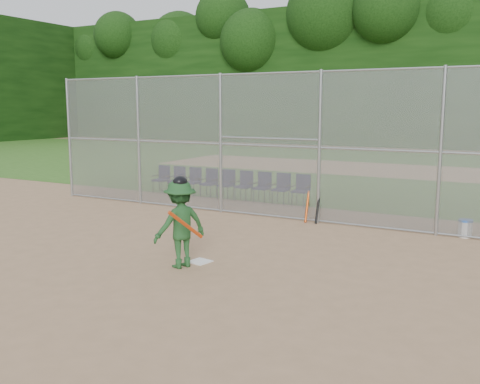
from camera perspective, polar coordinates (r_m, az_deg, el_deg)
The scene contains 18 objects.
ground at distance 10.56m, azimuth -6.58°, elevation -7.79°, with size 100.00×100.00×0.00m, color tan.
grass_strip at distance 27.06m, azimuth 15.96°, elevation 2.25°, with size 100.00×100.00×0.00m, color #34651E.
dirt_patch_far at distance 27.06m, azimuth 15.96°, elevation 2.26°, with size 24.00×24.00×0.00m, color tan.
backstop_fence at distance 14.51m, azimuth 4.76°, elevation 5.15°, with size 16.09×0.09×4.00m.
treeline at distance 28.94m, azimuth 17.35°, elevation 13.51°, with size 81.00×60.00×11.00m.
home_plate at distance 10.75m, azimuth -4.30°, elevation -7.40°, with size 0.39×0.39×0.02m, color white.
batter_at_plate at distance 10.27m, azimuth -6.40°, elevation -3.33°, with size 1.10×1.35×1.78m.
water_cooler at distance 13.74m, azimuth 22.89°, elevation -3.58°, with size 0.34×0.34×0.42m.
spare_bats at distance 14.32m, azimuth 7.73°, elevation -1.62°, with size 0.36×0.30×0.84m.
chair_0 at distance 19.42m, azimuth -8.46°, elevation 1.35°, with size 0.54×0.52×0.96m, color #10103B, non-canonical shape.
chair_1 at distance 19.02m, azimuth -6.84°, elevation 1.23°, with size 0.54×0.52×0.96m, color #10103B, non-canonical shape.
chair_2 at distance 18.64m, azimuth -5.14°, elevation 1.10°, with size 0.54×0.52×0.96m, color #10103B, non-canonical shape.
chair_3 at distance 18.28m, azimuth -3.38°, elevation 0.96°, with size 0.54×0.52×0.96m, color #10103B, non-canonical shape.
chair_4 at distance 17.93m, azimuth -1.55°, elevation 0.81°, with size 0.54×0.52×0.96m, color #10103B, non-canonical shape.
chair_5 at distance 17.60m, azimuth 0.35°, elevation 0.66°, with size 0.54×0.52×0.96m, color #10103B, non-canonical shape.
chair_6 at distance 17.30m, azimuth 2.32°, elevation 0.50°, with size 0.54×0.52×0.96m, color #10103B, non-canonical shape.
chair_7 at distance 17.01m, azimuth 4.36°, elevation 0.34°, with size 0.54×0.52×0.96m, color #10103B, non-canonical shape.
chair_8 at distance 16.75m, azimuth 6.47°, elevation 0.17°, with size 0.54×0.52×0.96m, color #10103B, non-canonical shape.
Camera 1 is at (5.87, -8.24, 3.05)m, focal length 40.00 mm.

